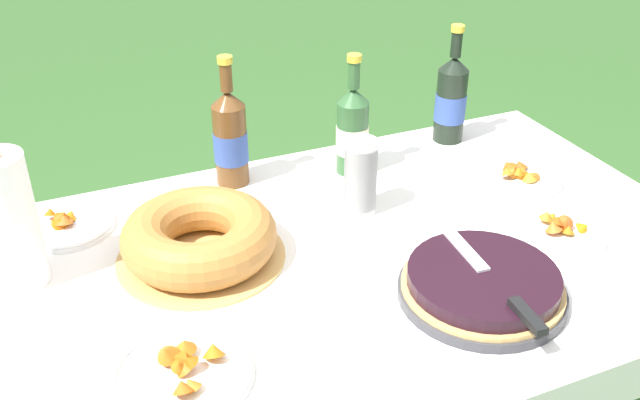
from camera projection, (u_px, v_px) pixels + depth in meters
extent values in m
cube|color=#A87A47|center=(356.00, 261.00, 1.47)|extent=(1.48, 0.93, 0.03)
cylinder|color=#A87A47|center=(32.00, 365.00, 1.75)|extent=(0.06, 0.06, 0.74)
cylinder|color=#A87A47|center=(494.00, 243.00, 2.22)|extent=(0.06, 0.06, 0.74)
cube|color=white|center=(357.00, 253.00, 1.46)|extent=(1.49, 0.94, 0.00)
cube|color=white|center=(278.00, 176.00, 1.86)|extent=(1.49, 0.01, 0.10)
cube|color=white|center=(630.00, 202.00, 1.74)|extent=(0.00, 0.94, 0.10)
cylinder|color=#38383D|center=(481.00, 293.00, 1.33)|extent=(0.31, 0.31, 0.02)
cylinder|color=tan|center=(482.00, 286.00, 1.32)|extent=(0.30, 0.30, 0.01)
cylinder|color=black|center=(483.00, 278.00, 1.31)|extent=(0.28, 0.28, 0.03)
cube|color=silver|center=(459.00, 243.00, 1.38)|extent=(0.04, 0.19, 0.00)
cube|color=black|center=(527.00, 316.00, 1.18)|extent=(0.03, 0.09, 0.01)
cylinder|color=tan|center=(201.00, 257.00, 1.44)|extent=(0.34, 0.34, 0.01)
torus|color=#AD7033|center=(199.00, 236.00, 1.41)|extent=(0.31, 0.31, 0.10)
cylinder|color=white|center=(360.00, 192.00, 1.57)|extent=(0.07, 0.07, 0.09)
cylinder|color=white|center=(360.00, 187.00, 1.57)|extent=(0.07, 0.07, 0.09)
cylinder|color=white|center=(360.00, 182.00, 1.56)|extent=(0.07, 0.07, 0.09)
cylinder|color=white|center=(361.00, 177.00, 1.55)|extent=(0.07, 0.07, 0.09)
cylinder|color=white|center=(361.00, 172.00, 1.55)|extent=(0.07, 0.07, 0.09)
cylinder|color=white|center=(361.00, 166.00, 1.54)|extent=(0.07, 0.07, 0.09)
cylinder|color=white|center=(361.00, 161.00, 1.53)|extent=(0.07, 0.07, 0.09)
torus|color=white|center=(362.00, 141.00, 1.51)|extent=(0.07, 0.07, 0.01)
cylinder|color=#2D562D|center=(352.00, 137.00, 1.72)|extent=(0.08, 0.08, 0.18)
cylinder|color=beige|center=(352.00, 139.00, 1.72)|extent=(0.08, 0.08, 0.07)
cone|color=#2D562D|center=(353.00, 95.00, 1.66)|extent=(0.08, 0.08, 0.04)
cylinder|color=#2D562D|center=(354.00, 75.00, 1.64)|extent=(0.03, 0.03, 0.06)
cylinder|color=gold|center=(354.00, 58.00, 1.62)|extent=(0.03, 0.03, 0.02)
cylinder|color=brown|center=(231.00, 145.00, 1.66)|extent=(0.08, 0.08, 0.20)
cylinder|color=#334C93|center=(231.00, 146.00, 1.67)|extent=(0.08, 0.08, 0.07)
cone|color=brown|center=(227.00, 98.00, 1.61)|extent=(0.08, 0.08, 0.04)
cylinder|color=brown|center=(226.00, 77.00, 1.58)|extent=(0.03, 0.03, 0.06)
cylinder|color=gold|center=(225.00, 60.00, 1.56)|extent=(0.03, 0.03, 0.02)
cylinder|color=black|center=(450.00, 106.00, 1.87)|extent=(0.08, 0.08, 0.19)
cylinder|color=#334C93|center=(450.00, 107.00, 1.87)|extent=(0.08, 0.08, 0.07)
cone|color=black|center=(454.00, 64.00, 1.81)|extent=(0.08, 0.08, 0.04)
cylinder|color=black|center=(456.00, 44.00, 1.78)|extent=(0.03, 0.03, 0.06)
cylinder|color=gold|center=(458.00, 28.00, 1.76)|extent=(0.03, 0.03, 0.02)
cylinder|color=white|center=(517.00, 177.00, 1.72)|extent=(0.22, 0.22, 0.01)
torus|color=white|center=(518.00, 175.00, 1.72)|extent=(0.21, 0.21, 0.01)
cone|color=#A65E0F|center=(519.00, 171.00, 1.70)|extent=(0.04, 0.04, 0.02)
cone|color=#AC4713|center=(519.00, 165.00, 1.75)|extent=(0.06, 0.06, 0.04)
cone|color=#C47719|center=(521.00, 173.00, 1.70)|extent=(0.04, 0.05, 0.05)
cone|color=orange|center=(517.00, 169.00, 1.72)|extent=(0.06, 0.06, 0.05)
cone|color=#BC5A11|center=(523.00, 172.00, 1.71)|extent=(0.04, 0.04, 0.04)
cone|color=#C06B1A|center=(507.00, 171.00, 1.69)|extent=(0.04, 0.04, 0.03)
cone|color=#AD5D1C|center=(534.00, 177.00, 1.69)|extent=(0.04, 0.04, 0.04)
cone|color=#C05014|center=(508.00, 165.00, 1.72)|extent=(0.05, 0.05, 0.04)
cone|color=#C47A20|center=(529.00, 176.00, 1.69)|extent=(0.05, 0.05, 0.03)
cone|color=#B9631B|center=(513.00, 171.00, 1.70)|extent=(0.04, 0.04, 0.03)
cylinder|color=white|center=(184.00, 374.00, 1.15)|extent=(0.23, 0.23, 0.01)
torus|color=white|center=(183.00, 371.00, 1.15)|extent=(0.23, 0.23, 0.01)
cone|color=#C37321|center=(190.00, 384.00, 1.11)|extent=(0.04, 0.04, 0.03)
cone|color=#AF530E|center=(189.00, 360.00, 1.14)|extent=(0.04, 0.04, 0.03)
cone|color=#C76412|center=(213.00, 350.00, 1.16)|extent=(0.05, 0.05, 0.04)
cone|color=#CC5D16|center=(167.00, 353.00, 1.15)|extent=(0.05, 0.05, 0.04)
cone|color=#C45A16|center=(182.00, 365.00, 1.14)|extent=(0.05, 0.05, 0.04)
cone|color=#C26A1A|center=(185.00, 345.00, 1.17)|extent=(0.05, 0.05, 0.02)
cone|color=#BA640C|center=(188.00, 361.00, 1.15)|extent=(0.04, 0.04, 0.03)
cone|color=#B15C13|center=(179.00, 365.00, 1.13)|extent=(0.03, 0.03, 0.03)
cone|color=#BF5715|center=(182.00, 386.00, 1.09)|extent=(0.04, 0.04, 0.04)
cone|color=#BD5B12|center=(177.00, 358.00, 1.15)|extent=(0.04, 0.04, 0.04)
cone|color=#BD681B|center=(166.00, 351.00, 1.17)|extent=(0.04, 0.04, 0.03)
cylinder|color=white|center=(555.00, 232.00, 1.51)|extent=(0.21, 0.21, 0.01)
torus|color=white|center=(555.00, 229.00, 1.51)|extent=(0.21, 0.21, 0.01)
cone|color=#C6571E|center=(566.00, 221.00, 1.50)|extent=(0.05, 0.05, 0.05)
cone|color=orange|center=(553.00, 216.00, 1.54)|extent=(0.04, 0.04, 0.03)
cone|color=#BD6A0B|center=(584.00, 227.00, 1.50)|extent=(0.04, 0.04, 0.04)
cone|color=#C75B1E|center=(553.00, 226.00, 1.49)|extent=(0.05, 0.05, 0.03)
cone|color=#BA4A11|center=(557.00, 220.00, 1.50)|extent=(0.05, 0.05, 0.03)
cone|color=#C0751E|center=(547.00, 215.00, 1.53)|extent=(0.04, 0.04, 0.02)
cone|color=#AD6213|center=(569.00, 229.00, 1.49)|extent=(0.04, 0.04, 0.03)
cone|color=#BA5B0A|center=(555.00, 224.00, 1.50)|extent=(0.05, 0.05, 0.03)
cylinder|color=white|center=(69.00, 227.00, 1.53)|extent=(0.20, 0.20, 0.01)
torus|color=white|center=(68.00, 224.00, 1.53)|extent=(0.19, 0.19, 0.01)
cone|color=#B0480C|center=(63.00, 215.00, 1.52)|extent=(0.05, 0.05, 0.04)
cone|color=#C15409|center=(50.00, 212.00, 1.54)|extent=(0.03, 0.03, 0.03)
cone|color=#AA5008|center=(60.00, 222.00, 1.51)|extent=(0.04, 0.04, 0.04)
cone|color=#BC591E|center=(64.00, 220.00, 1.52)|extent=(0.05, 0.05, 0.04)
cone|color=#C07212|center=(71.00, 214.00, 1.54)|extent=(0.04, 0.04, 0.04)
cone|color=#B8551B|center=(64.00, 219.00, 1.52)|extent=(0.04, 0.04, 0.04)
cylinder|color=white|center=(7.00, 222.00, 1.31)|extent=(0.11, 0.11, 0.27)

